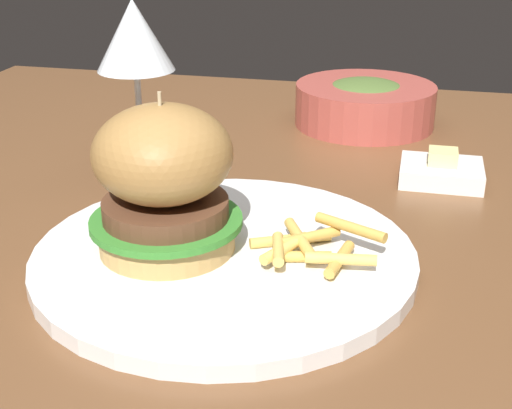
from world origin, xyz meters
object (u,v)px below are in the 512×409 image
Objects in this scene: main_plate at (225,257)px; burger_sandwich at (164,180)px; wine_glass at (135,41)px; butter_dish at (441,171)px; soup_bowl at (365,103)px.

burger_sandwich reaches higher than main_plate.
wine_glass is 2.17× the size of butter_dish.
soup_bowl is (0.22, 0.23, -0.12)m from wine_glass.
soup_bowl is at bearing 46.20° from wine_glass.
burger_sandwich reaches higher than butter_dish.
soup_bowl reaches higher than butter_dish.
burger_sandwich is 0.71× the size of wine_glass.
burger_sandwich is (-0.05, -0.01, 0.07)m from main_plate.
main_plate is at bearing -100.43° from soup_bowl.
burger_sandwich is at bearing -132.89° from butter_dish.
main_plate is 0.28m from wine_glass.
burger_sandwich reaches higher than soup_bowl.
soup_bowl is at bearing 73.83° from burger_sandwich.
butter_dish reaches higher than main_plate.
soup_bowl is (0.12, 0.43, -0.05)m from burger_sandwich.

